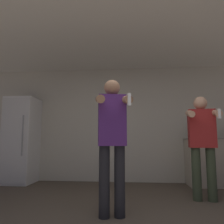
# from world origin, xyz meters

# --- Properties ---
(wall_back) EXTENTS (7.00, 0.06, 2.55)m
(wall_back) POSITION_xyz_m (0.00, 2.95, 1.27)
(wall_back) COLOR beige
(wall_back) RESTS_ON ground_plane
(ceiling_slab) EXTENTS (7.00, 3.44, 0.05)m
(ceiling_slab) POSITION_xyz_m (0.00, 1.46, 2.57)
(ceiling_slab) COLOR silver
(ceiling_slab) RESTS_ON wall_back
(refrigerator) EXTENTS (0.60, 0.67, 1.82)m
(refrigerator) POSITION_xyz_m (-2.36, 2.60, 0.91)
(refrigerator) COLOR white
(refrigerator) RESTS_ON ground_plane
(counter) EXTENTS (1.20, 0.54, 0.94)m
(counter) POSITION_xyz_m (1.73, 2.66, 0.47)
(counter) COLOR #BCB29E
(counter) RESTS_ON ground_plane
(bottle_amber_bourbon) EXTENTS (0.09, 0.09, 0.36)m
(bottle_amber_bourbon) POSITION_xyz_m (1.30, 2.73, 1.08)
(bottle_amber_bourbon) COLOR black
(bottle_amber_bourbon) RESTS_ON counter
(bottle_red_label) EXTENTS (0.06, 0.06, 0.31)m
(bottle_red_label) POSITION_xyz_m (1.47, 2.73, 1.06)
(bottle_red_label) COLOR #194723
(bottle_red_label) RESTS_ON counter
(person_woman_foreground) EXTENTS (0.47, 0.47, 1.67)m
(person_woman_foreground) POSITION_xyz_m (-0.21, 0.71, 0.96)
(person_woman_foreground) COLOR black
(person_woman_foreground) RESTS_ON ground_plane
(person_man_side) EXTENTS (0.50, 0.46, 1.59)m
(person_man_side) POSITION_xyz_m (1.12, 1.54, 0.91)
(person_man_side) COLOR #38422D
(person_man_side) RESTS_ON ground_plane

